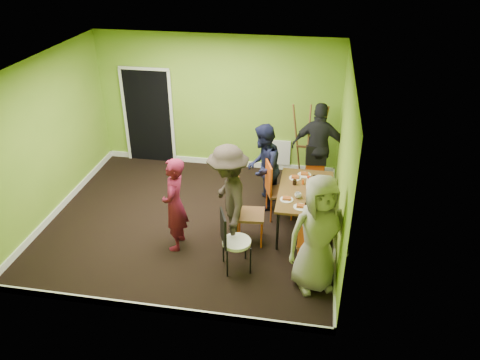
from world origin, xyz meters
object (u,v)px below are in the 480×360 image
object	(u,v)px
blue_bottle	(315,194)
person_standing	(175,205)
chair_bentwood	(232,238)
person_left_near	(228,198)
person_back_end	(319,147)
orange_bottle	(303,182)
thermos	(308,183)
chair_front_end	(313,240)
chair_left_far	(275,187)
chair_left_near	(245,209)
easel	(308,145)
chair_back_end	(316,161)
dining_table	(306,193)
person_left_far	(263,168)
person_front_end	(318,234)

from	to	relation	value
blue_bottle	person_standing	size ratio (longest dim) A/B	0.13
chair_bentwood	person_left_near	bearing A→B (deg)	174.09
person_back_end	person_standing	bearing A→B (deg)	50.96
orange_bottle	chair_bentwood	bearing A→B (deg)	-122.89
thermos	chair_front_end	bearing A→B (deg)	-83.46
chair_left_far	person_back_end	xyz separation A→B (m)	(0.71, 1.16, 0.28)
chair_left_near	blue_bottle	size ratio (longest dim) A/B	5.18
person_left_near	easel	bearing A→B (deg)	131.71
chair_back_end	orange_bottle	world-z (taller)	chair_back_end
easel	thermos	size ratio (longest dim) A/B	8.61
chair_back_end	easel	world-z (taller)	easel
chair_bentwood	chair_left_near	bearing A→B (deg)	153.25
chair_front_end	chair_bentwood	xyz separation A→B (m)	(-1.19, -0.11, -0.03)
chair_left_near	dining_table	bearing A→B (deg)	114.08
easel	person_left_far	xyz separation A→B (m)	(-0.75, -1.01, -0.04)
easel	orange_bottle	distance (m)	1.38
chair_front_end	person_left_far	xyz separation A→B (m)	(-0.97, 1.72, 0.22)
dining_table	chair_front_end	size ratio (longest dim) A/B	1.43
chair_left_far	person_left_near	distance (m)	1.18
blue_bottle	person_left_far	world-z (taller)	person_left_far
blue_bottle	person_front_end	bearing A→B (deg)	-86.45
blue_bottle	person_back_end	distance (m)	1.72
chair_left_far	easel	bearing A→B (deg)	140.13
person_back_end	chair_front_end	bearing A→B (deg)	94.32
person_left_near	person_back_end	distance (m)	2.50
chair_left_far	easel	distance (m)	1.41
blue_bottle	person_left_near	world-z (taller)	person_left_near
chair_left_far	easel	xyz separation A→B (m)	(0.50, 1.30, 0.25)
easel	person_front_end	world-z (taller)	person_front_end
chair_left_near	chair_front_end	size ratio (longest dim) A/B	1.04
person_standing	person_back_end	xyz separation A→B (m)	(2.17, 2.31, 0.09)
person_front_end	chair_left_near	bearing A→B (deg)	120.70
thermos	person_back_end	world-z (taller)	person_back_end
person_left_far	person_left_near	xyz separation A→B (m)	(-0.39, -1.23, 0.07)
chair_back_end	chair_bentwood	xyz separation A→B (m)	(-1.15, -2.56, -0.11)
chair_left_near	person_left_far	world-z (taller)	person_left_far
chair_left_far	orange_bottle	bearing A→B (deg)	61.85
thermos	blue_bottle	distance (m)	0.38
person_left_near	person_back_end	world-z (taller)	same
thermos	person_standing	world-z (taller)	person_standing
chair_bentwood	person_front_end	world-z (taller)	person_front_end
chair_back_end	person_standing	world-z (taller)	person_standing
chair_left_far	person_front_end	size ratio (longest dim) A/B	0.59
easel	person_left_near	xyz separation A→B (m)	(-1.14, -2.24, 0.04)
chair_left_near	thermos	size ratio (longest dim) A/B	5.49
chair_left_near	chair_bentwood	world-z (taller)	chair_left_near
person_back_end	person_front_end	distance (m)	2.88
thermos	orange_bottle	distance (m)	0.17
chair_front_end	thermos	size ratio (longest dim) A/B	5.27
thermos	orange_bottle	bearing A→B (deg)	125.22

